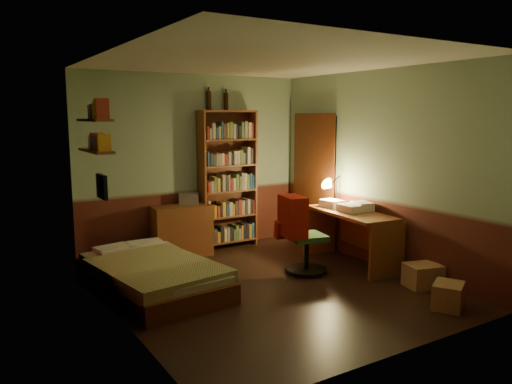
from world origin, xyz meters
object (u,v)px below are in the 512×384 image
dresser (182,231)px  bed (151,264)px  desk (350,238)px  mini_stereo (189,198)px  bookshelf (228,180)px  cardboard_box_a (448,296)px  office_chair (307,232)px  desk_lamp (337,183)px  cardboard_box_b (423,276)px

dresser → bed: bearing=-122.8°
desk → mini_stereo: bearing=138.3°
bookshelf → desk: size_ratio=1.52×
mini_stereo → cardboard_box_a: mini_stereo is taller
mini_stereo → desk: 2.39m
dresser → cardboard_box_a: 3.68m
office_chair → cardboard_box_a: bearing=-60.7°
office_chair → bed: bearing=178.8°
desk → desk_lamp: size_ratio=2.21×
office_chair → desk_lamp: bearing=41.5°
dresser → cardboard_box_b: size_ratio=2.13×
mini_stereo → office_chair: bearing=-40.0°
office_chair → dresser: bearing=135.6°
mini_stereo → bookshelf: 0.68m
mini_stereo → desk: size_ratio=0.21×
dresser → office_chair: (1.04, -1.58, 0.17)m
bed → office_chair: (1.91, -0.46, 0.24)m
mini_stereo → desk_lamp: size_ratio=0.46×
cardboard_box_b → cardboard_box_a: bearing=-117.7°
bed → cardboard_box_a: (2.44, -2.20, -0.16)m
cardboard_box_a → dresser: bearing=115.3°
bookshelf → cardboard_box_a: 3.61m
mini_stereo → office_chair: office_chair is taller
cardboard_box_b → bed: bearing=149.6°
cardboard_box_b → office_chair: bearing=126.0°
dresser → mini_stereo: bearing=41.3°
office_chair → cardboard_box_b: office_chair is taller
bed → bookshelf: 2.20m
bed → dresser: (0.87, 1.12, 0.07)m
desk_lamp → cardboard_box_a: desk_lamp is taller
desk → cardboard_box_b: bearing=-78.1°
bed → desk: (2.63, -0.48, 0.07)m
bed → dresser: 1.42m
mini_stereo → bookshelf: (0.64, -0.04, 0.23)m
desk_lamp → cardboard_box_a: bearing=-89.8°
desk_lamp → cardboard_box_b: 1.90m
cardboard_box_b → bookshelf: bearing=110.9°
bookshelf → cardboard_box_b: bookshelf is taller
bookshelf → desk_lamp: bearing=-42.7°
office_chair → cardboard_box_a: office_chair is taller
bed → cardboard_box_b: 3.19m
dresser → cardboard_box_a: size_ratio=2.30×
desk → office_chair: bearing=-176.4°
desk → cardboard_box_b: desk is taller
bookshelf → desk_lamp: size_ratio=3.37×
bed → mini_stereo: (1.04, 1.25, 0.51)m
desk_lamp → cardboard_box_a: (-0.39, -2.25, -0.91)m
mini_stereo → desk: mini_stereo is taller
mini_stereo → cardboard_box_b: bearing=-36.2°
bookshelf → mini_stereo: bearing=178.7°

